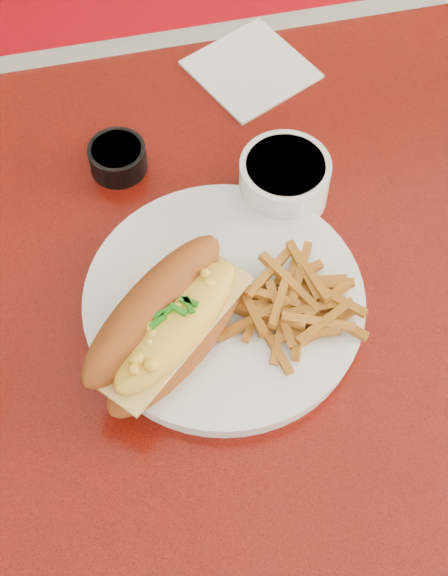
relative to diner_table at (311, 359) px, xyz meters
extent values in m
plane|color=beige|center=(0.00, 0.00, -0.61)|extent=(8.00, 8.00, 0.00)
cube|color=#B9180B|center=(0.00, 0.00, 0.14)|extent=(1.20, 0.80, 0.04)
cube|color=white|center=(0.00, 0.40, 0.14)|extent=(1.22, 0.03, 0.04)
cylinder|color=white|center=(0.00, 0.00, -0.24)|extent=(0.09, 0.09, 0.72)
cylinder|color=white|center=(0.00, 0.00, -0.59)|extent=(0.52, 0.52, 0.03)
cube|color=#A50B15|center=(0.00, 0.78, -0.38)|extent=(1.20, 0.50, 0.45)
cylinder|color=silver|center=(-0.11, 0.00, 0.17)|extent=(0.36, 0.36, 0.02)
cylinder|color=silver|center=(-0.11, 0.00, 0.18)|extent=(0.36, 0.36, 0.00)
ellipsoid|color=#904617|center=(-0.16, -0.04, 0.20)|extent=(0.19, 0.18, 0.04)
cube|color=#EEC86A|center=(-0.16, -0.04, 0.22)|extent=(0.17, 0.15, 0.01)
ellipsoid|color=yellow|center=(-0.16, -0.04, 0.23)|extent=(0.16, 0.15, 0.04)
ellipsoid|color=#904617|center=(-0.18, -0.02, 0.23)|extent=(0.19, 0.18, 0.08)
cube|color=silver|center=(-0.06, -0.05, 0.18)|extent=(0.03, 0.11, 0.00)
cube|color=silver|center=(-0.05, 0.02, 0.18)|extent=(0.02, 0.03, 0.00)
cylinder|color=silver|center=(-0.01, 0.13, 0.19)|extent=(0.12, 0.12, 0.05)
cylinder|color=black|center=(-0.01, 0.13, 0.21)|extent=(0.11, 0.11, 0.01)
cylinder|color=black|center=(-0.18, 0.21, 0.18)|extent=(0.09, 0.09, 0.03)
cylinder|color=#EF7B57|center=(-0.18, 0.21, 0.19)|extent=(0.07, 0.07, 0.01)
cube|color=white|center=(0.00, 0.33, 0.16)|extent=(0.17, 0.17, 0.00)
camera|label=1|loc=(-0.19, -0.39, 0.88)|focal=50.00mm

